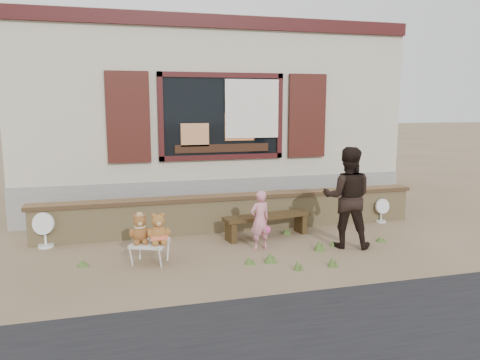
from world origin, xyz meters
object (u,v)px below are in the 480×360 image
object	(u,v)px
teddy_bear_left	(140,228)
teddy_bear_right	(159,228)
bench	(267,221)
adult	(347,197)
folding_chair	(150,244)
child	(260,220)

from	to	relation	value
teddy_bear_left	teddy_bear_right	xyz separation A→B (m)	(0.26, -0.11, 0.01)
bench	adult	size ratio (longest dim) A/B	0.98
folding_chair	child	bearing A→B (deg)	30.36
folding_chair	teddy_bear_left	size ratio (longest dim) A/B	1.48
child	teddy_bear_right	bearing A→B (deg)	-4.35
folding_chair	teddy_bear_right	size ratio (longest dim) A/B	1.41
bench	teddy_bear_right	distance (m)	2.15
folding_chair	adult	size ratio (longest dim) A/B	0.39
bench	child	world-z (taller)	child
teddy_bear_left	adult	bearing A→B (deg)	21.89
adult	bench	bearing A→B (deg)	-12.80
bench	child	bearing A→B (deg)	-127.65
bench	teddy_bear_right	world-z (taller)	teddy_bear_right
child	folding_chair	bearing A→B (deg)	-6.81
folding_chair	teddy_bear_right	distance (m)	0.29
bench	adult	world-z (taller)	adult
folding_chair	teddy_bear_right	bearing A→B (deg)	-0.00
child	bench	bearing A→B (deg)	-132.11
folding_chair	teddy_bear_left	world-z (taller)	teddy_bear_left
teddy_bear_left	child	xyz separation A→B (m)	(1.88, 0.17, -0.05)
adult	child	bearing A→B (deg)	15.65
folding_chair	adult	world-z (taller)	adult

